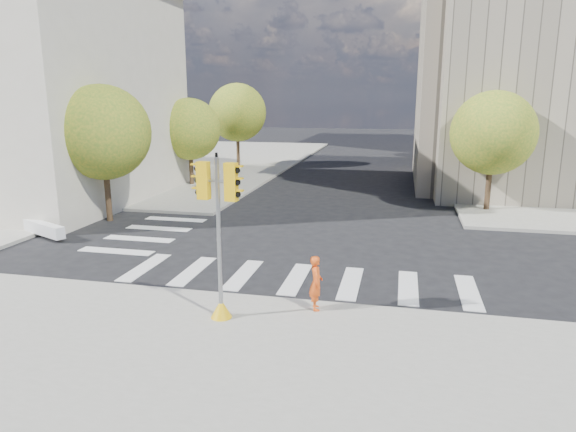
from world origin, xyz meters
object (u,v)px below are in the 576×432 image
object	(u,v)px
lamp_near	(492,119)
planter_wall	(25,223)
traffic_signal	(219,251)
lamp_far	(465,112)
photographer	(316,283)

from	to	relation	value
lamp_near	planter_wall	size ratio (longest dim) A/B	1.35
lamp_near	traffic_signal	world-z (taller)	lamp_near
lamp_far	photographer	xyz separation A→B (m)	(-7.00, -32.60, -3.67)
lamp_near	traffic_signal	size ratio (longest dim) A/B	1.87
photographer	lamp_far	bearing A→B (deg)	-28.86
lamp_near	lamp_far	world-z (taller)	same
lamp_near	lamp_far	distance (m)	14.00
lamp_near	traffic_signal	xyz separation A→B (m)	(-9.34, -19.68, -2.60)
lamp_near	traffic_signal	bearing A→B (deg)	-115.38
lamp_near	planter_wall	bearing A→B (deg)	-148.85
traffic_signal	lamp_near	bearing A→B (deg)	70.70
lamp_far	lamp_near	bearing A→B (deg)	-90.00
photographer	planter_wall	xyz separation A→B (m)	(-14.00, 5.91, -0.51)
lamp_near	lamp_far	xyz separation A→B (m)	(0.00, 14.00, 0.00)
traffic_signal	photographer	size ratio (longest dim) A/B	2.85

